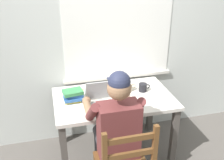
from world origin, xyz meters
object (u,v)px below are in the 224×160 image
laptop (105,101)px  computer_mouse (135,103)px  seated_person (115,126)px  landscape_photo_print (77,91)px  coffee_mug_dark (143,87)px  desk (114,106)px  coffee_mug_spare (129,87)px  coffee_mug_white (89,91)px  book_stack_main (73,96)px

laptop → computer_mouse: (0.28, -0.07, -0.04)m
seated_person → landscape_photo_print: seated_person is taller
seated_person → coffee_mug_dark: 0.66m
desk → laptop: size_ratio=3.65×
computer_mouse → landscape_photo_print: size_ratio=0.77×
coffee_mug_dark → coffee_mug_spare: coffee_mug_spare is taller
computer_mouse → coffee_mug_white: (-0.39, 0.30, 0.04)m
coffee_mug_dark → landscape_photo_print: bearing=165.5°
coffee_mug_dark → computer_mouse: bearing=-124.8°
laptop → landscape_photo_print: (-0.22, 0.36, -0.05)m
seated_person → laptop: seated_person is taller
desk → laptop: bearing=-132.5°
coffee_mug_spare → laptop: bearing=-143.8°
desk → seated_person: size_ratio=0.98×
coffee_mug_spare → book_stack_main: 0.61m
book_stack_main → coffee_mug_white: bearing=26.2°
coffee_mug_white → coffee_mug_spare: (0.43, -0.00, -0.01)m
seated_person → laptop: 0.32m
coffee_mug_dark → book_stack_main: bearing=-176.9°
coffee_mug_dark → coffee_mug_spare: 0.15m
landscape_photo_print → seated_person: bearing=-52.7°
computer_mouse → laptop: bearing=166.9°
coffee_mug_spare → coffee_mug_white: bearing=179.5°
coffee_mug_spare → book_stack_main: size_ratio=0.57×
seated_person → coffee_mug_white: bearing=103.7°
computer_mouse → coffee_mug_white: size_ratio=0.80×
desk → computer_mouse: (0.16, -0.20, 0.12)m
landscape_photo_print → book_stack_main: bearing=-89.9°
laptop → landscape_photo_print: 0.43m
coffee_mug_dark → coffee_mug_spare: bearing=163.0°
seated_person → book_stack_main: size_ratio=6.02×
coffee_mug_dark → book_stack_main: 0.75m
seated_person → coffee_mug_white: 0.57m
book_stack_main → landscape_photo_print: 0.24m
computer_mouse → coffee_mug_white: bearing=142.3°
coffee_mug_white → coffee_mug_spare: size_ratio=1.07×
desk → coffee_mug_dark: (0.34, 0.05, 0.15)m
desk → laptop: 0.24m
book_stack_main → landscape_photo_print: size_ratio=1.58×
desk → computer_mouse: 0.28m
seated_person → computer_mouse: seated_person is taller
seated_person → laptop: (-0.02, 0.31, 0.09)m
book_stack_main → landscape_photo_print: book_stack_main is taller
book_stack_main → landscape_photo_print: (0.07, 0.22, -0.07)m
desk → book_stack_main: 0.44m
seated_person → landscape_photo_print: size_ratio=9.50×
desk → coffee_mug_spare: (0.19, 0.10, 0.15)m
computer_mouse → seated_person: bearing=-136.7°
computer_mouse → coffee_mug_spare: bearing=83.1°
book_stack_main → seated_person: bearing=-55.8°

